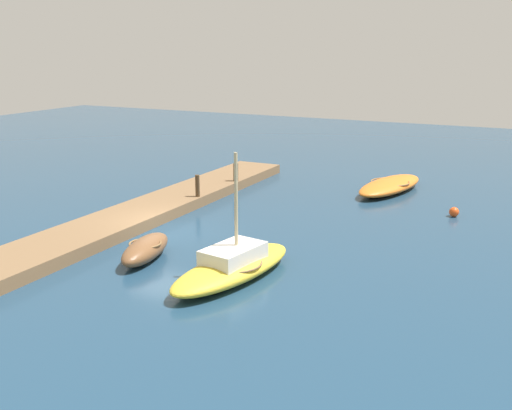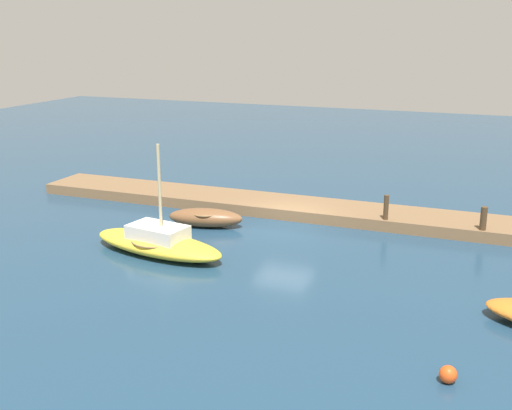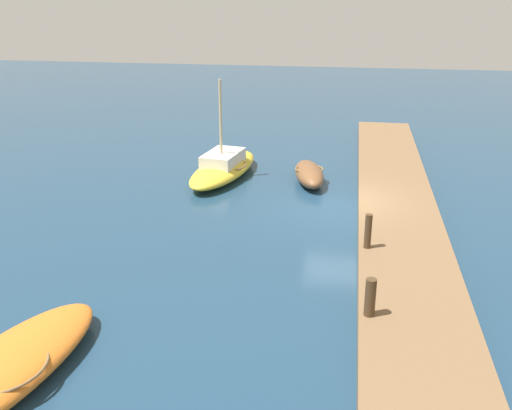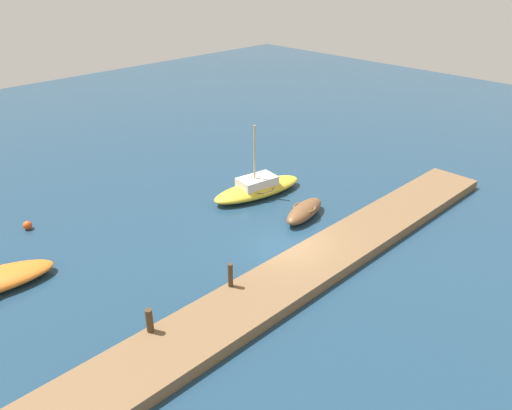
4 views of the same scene
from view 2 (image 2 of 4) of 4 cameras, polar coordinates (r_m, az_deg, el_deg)
name	(u,v)px [view 2 (image 2 of 4)]	position (r m, az deg, el deg)	size (l,w,h in m)	color
ground_plane	(284,226)	(28.17, 2.56, -1.86)	(84.00, 84.00, 0.00)	navy
dock_platform	(299,208)	(30.00, 3.88, -0.27)	(27.07, 2.81, 0.50)	brown
sailboat_yellow	(158,242)	(24.87, -8.82, -3.31)	(6.11, 2.90, 4.33)	gold
rowboat_brown	(206,217)	(27.97, -4.55, -1.12)	(3.47, 1.82, 0.82)	brown
mooring_post_west	(484,218)	(27.40, 19.75, -1.15)	(0.26, 0.26, 0.97)	#47331E
mooring_post_mid_west	(386,207)	(27.73, 11.60, -0.21)	(0.21, 0.21, 1.08)	#47331E
marker_buoy	(448,374)	(16.90, 16.87, -14.35)	(0.45, 0.45, 0.45)	#E54C19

